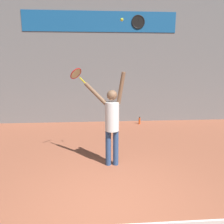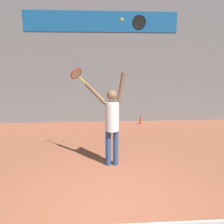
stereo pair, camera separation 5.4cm
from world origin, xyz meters
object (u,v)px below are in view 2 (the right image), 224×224
tennis_racket (77,74)px  tennis_ball (122,20)px  scoreboard_clock (139,22)px  tennis_player (112,119)px  water_bottle (141,121)px

tennis_racket → tennis_ball: tennis_ball is taller
scoreboard_clock → tennis_ball: 4.32m
scoreboard_clock → tennis_player: 5.13m
tennis_player → tennis_racket: bearing=146.1°
tennis_player → water_bottle: tennis_player is taller
scoreboard_clock → tennis_player: size_ratio=0.24×
scoreboard_clock → tennis_ball: size_ratio=8.10×
tennis_racket → water_bottle: size_ratio=1.49×
tennis_ball → scoreboard_clock: bearing=74.9°
tennis_player → tennis_racket: tennis_racket is taller
scoreboard_clock → water_bottle: 3.87m
tennis_racket → water_bottle: bearing=53.9°
scoreboard_clock → water_bottle: size_ratio=1.76×
tennis_player → tennis_ball: (0.21, -0.07, 2.15)m
tennis_ball → water_bottle: tennis_ball is taller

